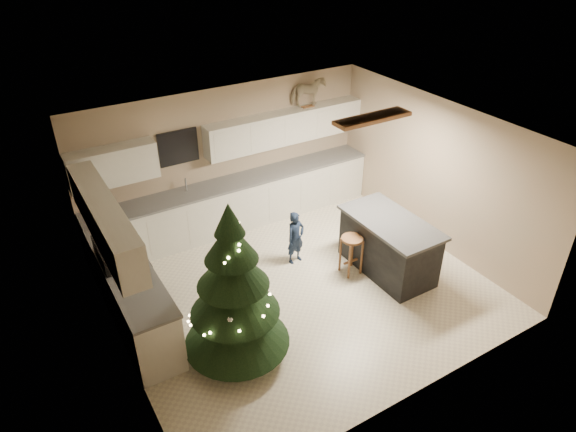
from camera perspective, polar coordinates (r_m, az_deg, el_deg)
The scene contains 8 objects.
ground_plane at distance 8.27m, azimuth 1.27°, elevation -7.92°, with size 5.50×5.50×0.00m, color beige.
room_shell at distance 7.30m, azimuth 1.57°, elevation 2.87°, with size 5.52×5.02×2.61m.
cabinetry at distance 8.72m, azimuth -9.58°, elevation -0.03°, with size 5.50×3.20×2.00m.
island at distance 8.52m, azimuth 11.10°, elevation -3.22°, with size 0.90×1.70×0.95m.
bar_stool at distance 8.35m, azimuth 7.09°, elevation -3.37°, with size 0.35×0.35×0.68m.
christmas_tree at distance 6.62m, azimuth -5.99°, elevation -8.98°, with size 1.46×1.41×2.34m.
toddler at distance 8.57m, azimuth 0.85°, elevation -2.42°, with size 0.34×0.23×0.94m, color black.
rocking_horse at distance 9.70m, azimuth 2.25°, elevation 13.60°, with size 0.67×0.38×0.55m.
Camera 1 is at (-3.48, -5.39, 5.21)m, focal length 32.00 mm.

